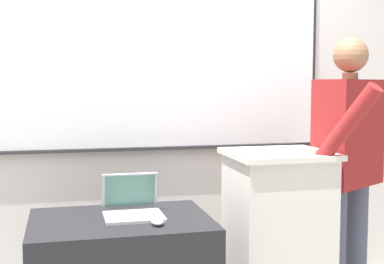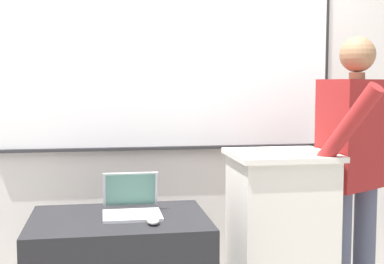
{
  "view_description": "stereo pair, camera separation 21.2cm",
  "coord_description": "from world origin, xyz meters",
  "px_view_note": "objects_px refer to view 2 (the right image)",
  "views": [
    {
      "loc": [
        -0.75,
        -2.3,
        1.42
      ],
      "look_at": [
        -0.06,
        0.46,
        1.17
      ],
      "focal_mm": 50.0,
      "sensor_mm": 36.0,
      "label": 1
    },
    {
      "loc": [
        -0.54,
        -2.34,
        1.42
      ],
      "look_at": [
        -0.06,
        0.46,
        1.17
      ],
      "focal_mm": 50.0,
      "sensor_mm": 36.0,
      "label": 2
    }
  ],
  "objects_px": {
    "lectern_podium": "(280,244)",
    "wireless_keyboard": "(287,152)",
    "laptop": "(131,204)",
    "computer_mouse_by_laptop": "(153,221)",
    "person_presenter": "(355,160)"
  },
  "relations": [
    {
      "from": "lectern_podium",
      "to": "laptop",
      "type": "bearing_deg",
      "value": -177.71
    },
    {
      "from": "lectern_podium",
      "to": "computer_mouse_by_laptop",
      "type": "relative_size",
      "value": 10.47
    },
    {
      "from": "laptop",
      "to": "computer_mouse_by_laptop",
      "type": "relative_size",
      "value": 3.02
    },
    {
      "from": "wireless_keyboard",
      "to": "person_presenter",
      "type": "bearing_deg",
      "value": 11.89
    },
    {
      "from": "laptop",
      "to": "wireless_keyboard",
      "type": "height_order",
      "value": "wireless_keyboard"
    },
    {
      "from": "lectern_podium",
      "to": "wireless_keyboard",
      "type": "height_order",
      "value": "wireless_keyboard"
    },
    {
      "from": "lectern_podium",
      "to": "person_presenter",
      "type": "height_order",
      "value": "person_presenter"
    },
    {
      "from": "person_presenter",
      "to": "laptop",
      "type": "distance_m",
      "value": 1.3
    },
    {
      "from": "lectern_podium",
      "to": "wireless_keyboard",
      "type": "bearing_deg",
      "value": -79.32
    },
    {
      "from": "person_presenter",
      "to": "computer_mouse_by_laptop",
      "type": "distance_m",
      "value": 1.25
    },
    {
      "from": "lectern_podium",
      "to": "laptop",
      "type": "relative_size",
      "value": 3.46
    },
    {
      "from": "person_presenter",
      "to": "laptop",
      "type": "bearing_deg",
      "value": 152.28
    },
    {
      "from": "wireless_keyboard",
      "to": "laptop",
      "type": "bearing_deg",
      "value": 177.75
    },
    {
      "from": "lectern_podium",
      "to": "computer_mouse_by_laptop",
      "type": "height_order",
      "value": "lectern_podium"
    },
    {
      "from": "lectern_podium",
      "to": "computer_mouse_by_laptop",
      "type": "bearing_deg",
      "value": -160.41
    }
  ]
}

